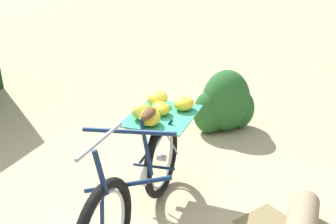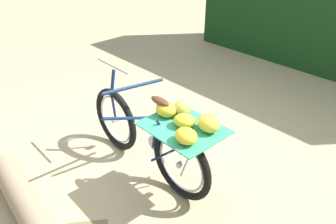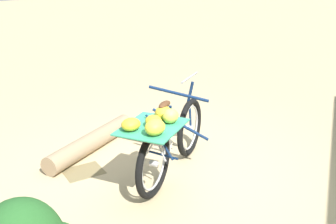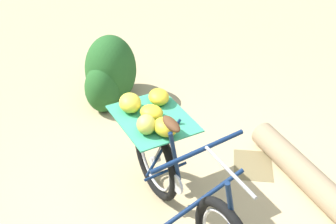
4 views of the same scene
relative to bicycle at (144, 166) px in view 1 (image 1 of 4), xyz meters
The scene contains 4 objects.
ground_plane 0.55m from the bicycle, 136.11° to the left, with size 60.00×60.00×0.00m, color tan.
bicycle is the anchor object (origin of this frame).
shrub_cluster 1.99m from the bicycle, 27.65° to the left, with size 0.83×0.57×0.79m.
leaf_litter_patch 1.12m from the bicycle, 39.96° to the right, with size 0.44×0.36×0.01m, color olive.
Camera 1 is at (-1.12, -2.36, 2.00)m, focal length 39.14 mm.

